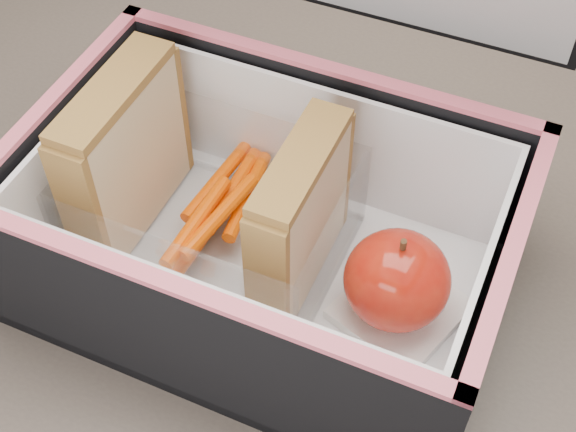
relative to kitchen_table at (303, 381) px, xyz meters
name	(u,v)px	position (x,y,z in m)	size (l,w,h in m)	color
kitchen_table	(303,381)	(0.00, 0.00, 0.00)	(1.20, 0.80, 0.75)	brown
lunch_bag	(270,217)	(-0.03, 0.02, 0.16)	(0.30, 0.27, 0.29)	black
plastic_tub	(213,209)	(-0.08, 0.02, 0.14)	(0.17, 0.12, 0.07)	white
sandwich_left	(126,155)	(-0.14, 0.02, 0.16)	(0.03, 0.10, 0.12)	tan
sandwich_right	(300,217)	(-0.01, 0.02, 0.16)	(0.03, 0.10, 0.11)	tan
carrot_sticks	(213,214)	(-0.08, 0.03, 0.12)	(0.04, 0.13, 0.03)	#D23800
paper_napkin	(400,309)	(0.06, 0.02, 0.11)	(0.07, 0.07, 0.01)	white
red_apple	(397,280)	(0.05, 0.01, 0.14)	(0.07, 0.07, 0.07)	#9B0A05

